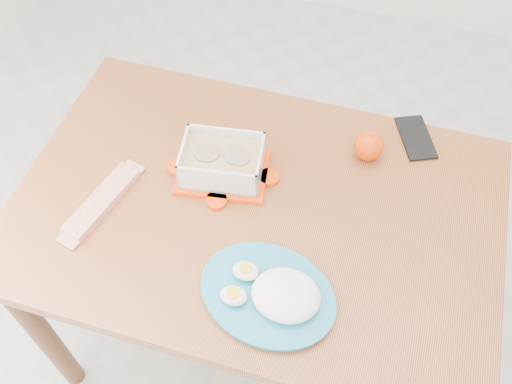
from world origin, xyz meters
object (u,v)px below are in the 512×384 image
(dining_table, at_px, (256,229))
(food_container, at_px, (222,162))
(orange_fruit, at_px, (369,146))
(smartphone, at_px, (416,138))
(rice_plate, at_px, (273,293))

(dining_table, distance_m, food_container, 0.20)
(dining_table, bearing_deg, food_container, 146.37)
(food_container, relative_size, orange_fruit, 3.22)
(orange_fruit, bearing_deg, smartphone, 39.51)
(food_container, distance_m, rice_plate, 0.36)
(food_container, relative_size, rice_plate, 0.70)
(food_container, xyz_separation_m, orange_fruit, (0.34, 0.16, -0.01))
(smartphone, bearing_deg, orange_fruit, -164.44)
(dining_table, bearing_deg, smartphone, 44.09)
(rice_plate, bearing_deg, dining_table, 126.84)
(dining_table, bearing_deg, orange_fruit, 46.12)
(dining_table, relative_size, food_container, 4.78)
(dining_table, relative_size, rice_plate, 3.33)
(food_container, bearing_deg, smartphone, 21.29)
(food_container, bearing_deg, orange_fruit, 17.47)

